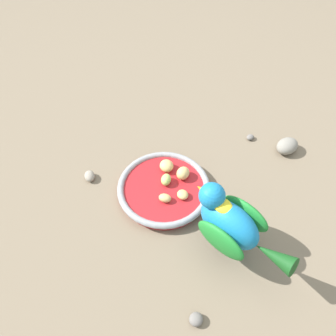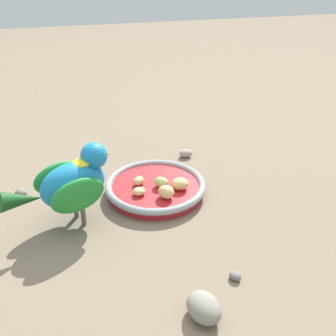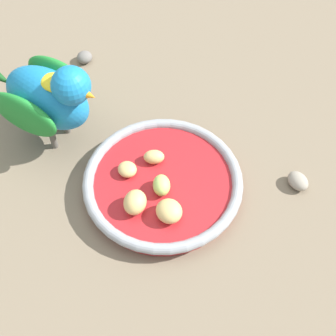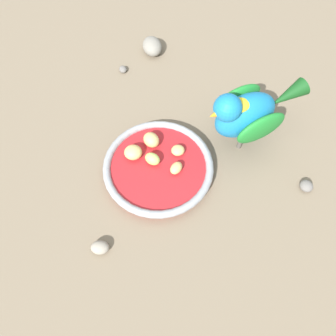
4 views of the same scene
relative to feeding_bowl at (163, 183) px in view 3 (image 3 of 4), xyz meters
The scene contains 10 objects.
ground_plane 0.02m from the feeding_bowl, 120.78° to the left, with size 4.00×4.00×0.00m, color #756651.
feeding_bowl is the anchor object (origin of this frame).
apple_piece_0 0.06m from the feeding_bowl, 100.09° to the left, with size 0.03×0.03×0.03m, color tan.
apple_piece_1 0.06m from the feeding_bowl, 149.80° to the left, with size 0.03×0.03×0.02m, color tan.
apple_piece_2 0.04m from the feeding_bowl, 19.37° to the right, with size 0.03×0.02×0.02m, color tan.
apple_piece_3 0.05m from the feeding_bowl, 34.83° to the left, with size 0.03×0.02×0.02m, color tan.
apple_piece_4 0.02m from the feeding_bowl, 139.82° to the left, with size 0.03×0.02×0.02m, color #B2CC66.
parrot 0.20m from the feeding_bowl, 20.24° to the left, with size 0.21×0.13×0.15m.
pebble_0 0.18m from the feeding_bowl, 126.74° to the right, with size 0.03×0.02×0.02m, color gray.
pebble_1 0.28m from the feeding_bowl, 11.78° to the right, with size 0.03×0.02×0.02m, color slate.
Camera 3 is at (-0.27, 0.20, 0.56)m, focal length 52.76 mm.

